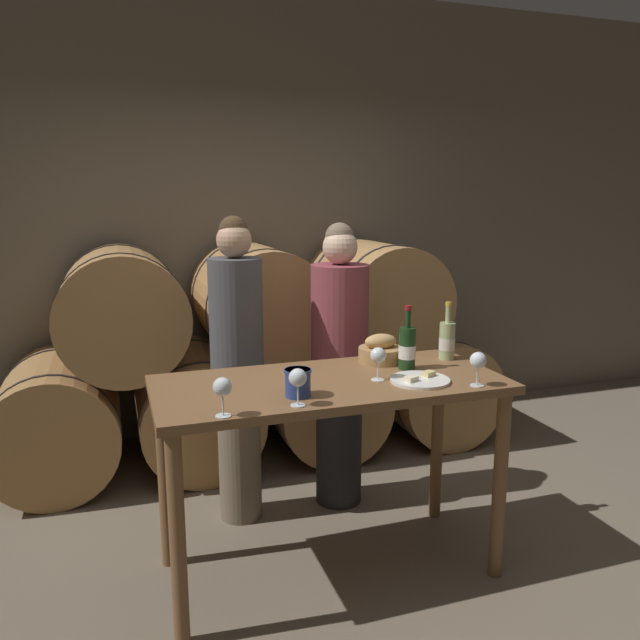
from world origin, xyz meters
TOP-DOWN VIEW (x-y plane):
  - ground_plane at (0.00, 0.00)m, footprint 10.00×10.00m
  - stone_wall_back at (0.00, 2.08)m, footprint 10.00×0.12m
  - barrel_stack at (0.00, 1.48)m, footprint 3.33×0.97m
  - tasting_table at (0.00, 0.00)m, footprint 1.57×0.70m
  - person_left at (-0.30, 0.64)m, footprint 0.28×0.28m
  - person_right at (0.28, 0.64)m, footprint 0.32×0.32m
  - wine_bottle_red at (0.41, 0.06)m, footprint 0.08×0.08m
  - wine_bottle_white at (0.69, 0.16)m, footprint 0.08×0.08m
  - blue_crock at (-0.20, -0.17)m, footprint 0.11×0.11m
  - bread_basket at (0.34, 0.21)m, footprint 0.22×0.22m
  - cheese_plate at (0.37, -0.15)m, footprint 0.27×0.27m
  - wine_glass_far_left at (-0.54, -0.31)m, footprint 0.07×0.07m
  - wine_glass_left at (-0.23, -0.28)m, footprint 0.07×0.07m
  - wine_glass_center at (0.20, -0.07)m, footprint 0.07×0.07m
  - wine_glass_right at (0.58, -0.28)m, footprint 0.07×0.07m

SIDE VIEW (x-z plane):
  - ground_plane at x=0.00m, z-range 0.00..0.00m
  - barrel_stack at x=0.00m, z-range -0.05..1.39m
  - tasting_table at x=0.00m, z-range 0.33..1.27m
  - person_right at x=0.28m, z-range 0.02..1.63m
  - person_left at x=-0.30m, z-range 0.03..1.69m
  - cheese_plate at x=0.37m, z-range 0.93..0.97m
  - bread_basket at x=0.34m, z-range 0.92..1.07m
  - blue_crock at x=-0.20m, z-range 0.95..1.06m
  - wine_bottle_white at x=0.69m, z-range 0.89..1.18m
  - wine_bottle_red at x=0.41m, z-range 0.89..1.20m
  - wine_glass_far_left at x=-0.54m, z-range 0.97..1.13m
  - wine_glass_left at x=-0.23m, z-range 0.97..1.13m
  - wine_glass_center at x=0.20m, z-range 0.97..1.13m
  - wine_glass_right at x=0.58m, z-range 0.97..1.13m
  - stone_wall_back at x=0.00m, z-range 0.00..3.20m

